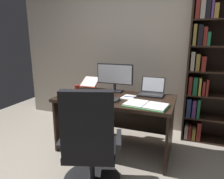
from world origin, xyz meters
TOP-DOWN VIEW (x-y plane):
  - wall_back at (0.00, 1.88)m, footprint 4.62×0.12m
  - desk at (-0.15, 0.99)m, footprint 1.50×0.80m
  - bookshelf at (1.00, 1.65)m, footprint 0.83×0.31m
  - office_chair at (-0.11, 0.09)m, footprint 0.70×0.62m
  - monitor at (-0.26, 1.19)m, footprint 0.53×0.16m
  - laptop at (0.27, 1.20)m, footprint 0.32×0.29m
  - keyboard at (-0.26, 0.75)m, footprint 0.42×0.15m
  - computer_mouse at (-0.56, 0.75)m, footprint 0.06×0.10m
  - reading_stand_with_book at (-0.70, 1.26)m, footprint 0.27×0.29m
  - open_binder at (0.30, 0.70)m, footprint 0.52×0.35m
  - notepad at (0.02, 0.95)m, footprint 0.17×0.23m
  - pen at (0.04, 0.95)m, footprint 0.14×0.04m
  - coffee_mug at (-0.74, 0.94)m, footprint 0.08×0.08m

SIDE VIEW (x-z plane):
  - office_chair at x=-0.11m, z-range -0.08..0.97m
  - desk at x=-0.15m, z-range 0.17..0.91m
  - notepad at x=0.02m, z-range 0.74..0.75m
  - open_binder at x=0.30m, z-range 0.74..0.77m
  - keyboard at x=-0.26m, z-range 0.74..0.77m
  - pen at x=0.04m, z-range 0.75..0.76m
  - computer_mouse at x=-0.56m, z-range 0.74..0.78m
  - laptop at x=0.27m, z-range 0.68..0.91m
  - coffee_mug at x=-0.74m, z-range 0.74..0.85m
  - reading_stand_with_book at x=-0.70m, z-range 0.74..0.90m
  - monitor at x=-0.26m, z-range 0.75..1.15m
  - bookshelf at x=1.00m, z-range 0.01..2.09m
  - wall_back at x=0.00m, z-range 0.00..2.76m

